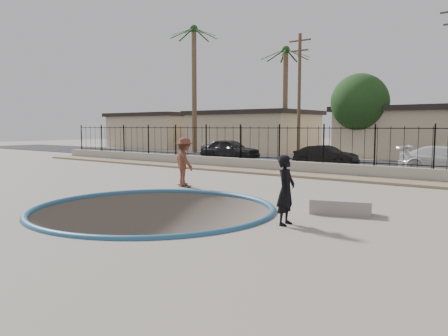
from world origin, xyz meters
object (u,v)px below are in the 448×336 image
at_px(skater, 184,164).
at_px(car_a, 230,149).
at_px(skateboard, 185,185).
at_px(videographer, 286,190).
at_px(car_b, 326,156).
at_px(concrete_ledge, 341,207).

bearing_deg(skater, car_a, -36.86).
relative_size(skateboard, car_a, 0.19).
distance_m(skater, videographer, 7.36).
height_order(videographer, car_a, videographer).
bearing_deg(skateboard, car_a, 130.71).
height_order(skater, videographer, skater).
relative_size(car_a, car_b, 1.16).
bearing_deg(videographer, car_b, 13.94).
bearing_deg(car_b, car_a, 86.05).
bearing_deg(concrete_ledge, skater, 169.14).
relative_size(skateboard, car_b, 0.22).
height_order(videographer, concrete_ledge, videographer).
xyz_separation_m(videographer, car_a, (-13.24, 15.41, -0.08)).
bearing_deg(concrete_ledge, car_a, 135.92).
xyz_separation_m(concrete_ledge, car_b, (-6.31, 12.81, 0.45)).
bearing_deg(car_b, skater, 176.40).
xyz_separation_m(skater, concrete_ledge, (7.03, -1.35, -0.72)).
height_order(car_a, car_b, car_a).
distance_m(skateboard, car_b, 11.50).
xyz_separation_m(skater, videographer, (6.50, -3.43, -0.08)).
relative_size(skater, car_b, 0.50).
height_order(skater, skateboard, skater).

